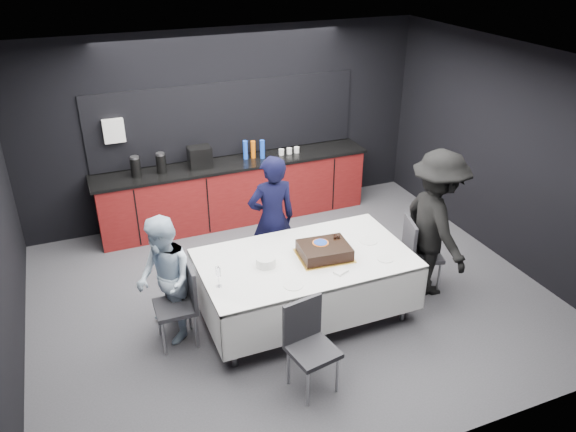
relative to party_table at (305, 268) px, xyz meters
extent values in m
plane|color=#45454B|center=(0.00, 0.40, -0.64)|extent=(6.00, 6.00, 0.00)
cube|color=white|center=(0.00, 0.40, 2.16)|extent=(6.00, 5.00, 0.04)
cube|color=black|center=(0.00, 2.90, 0.76)|extent=(6.00, 0.04, 2.80)
cube|color=black|center=(0.00, -2.10, 0.76)|extent=(6.00, 0.04, 2.80)
cube|color=black|center=(3.00, 0.40, 0.76)|extent=(0.04, 5.00, 2.80)
cube|color=#5C0E0E|center=(0.00, 2.60, -0.19)|extent=(4.00, 0.60, 0.90)
cube|color=black|center=(0.00, 2.60, 0.28)|extent=(4.10, 0.64, 0.04)
cube|color=black|center=(0.00, 2.88, 0.86)|extent=(4.00, 0.03, 1.10)
cube|color=white|center=(-1.60, 2.83, 0.91)|extent=(0.28, 0.12, 0.32)
cylinder|color=black|center=(-1.40, 2.60, 0.43)|extent=(0.14, 0.14, 0.26)
cylinder|color=black|center=(-1.05, 2.60, 0.43)|extent=(0.14, 0.14, 0.26)
cube|color=black|center=(-0.50, 2.60, 0.45)|extent=(0.32, 0.24, 0.30)
cylinder|color=blue|center=(0.20, 2.65, 0.44)|extent=(0.07, 0.07, 0.28)
cylinder|color=orange|center=(0.32, 2.65, 0.43)|extent=(0.07, 0.07, 0.26)
cylinder|color=blue|center=(0.44, 2.58, 0.44)|extent=(0.07, 0.07, 0.28)
cylinder|color=white|center=(0.75, 2.60, 0.34)|extent=(0.08, 0.08, 0.09)
cylinder|color=white|center=(0.88, 2.60, 0.34)|extent=(0.08, 0.08, 0.09)
cylinder|color=white|center=(1.00, 2.60, 0.34)|extent=(0.08, 0.08, 0.09)
cylinder|color=#99999E|center=(-1.40, 2.60, 0.57)|extent=(0.12, 0.12, 0.03)
cylinder|color=#99999E|center=(-1.05, 2.60, 0.57)|extent=(0.12, 0.12, 0.03)
cylinder|color=#99999E|center=(-1.00, -0.50, -0.27)|extent=(0.06, 0.06, 0.75)
cylinder|color=#99999E|center=(-1.00, 0.50, -0.27)|extent=(0.06, 0.06, 0.75)
cylinder|color=#99999E|center=(1.00, -0.50, -0.27)|extent=(0.06, 0.06, 0.75)
cylinder|color=#99999E|center=(1.00, 0.50, -0.27)|extent=(0.06, 0.06, 0.75)
cube|color=white|center=(0.00, 0.00, 0.12)|extent=(2.32, 1.32, 0.04)
cube|color=white|center=(0.00, -0.65, -0.15)|extent=(2.32, 0.02, 0.55)
cube|color=white|center=(0.00, 0.65, -0.15)|extent=(2.32, 0.02, 0.55)
cube|color=white|center=(-1.15, 0.00, -0.15)|extent=(0.02, 1.32, 0.55)
cube|color=white|center=(1.15, 0.00, -0.15)|extent=(0.02, 1.32, 0.55)
cube|color=gold|center=(0.20, -0.06, 0.15)|extent=(0.62, 0.52, 0.01)
cube|color=black|center=(0.20, -0.06, 0.21)|extent=(0.57, 0.47, 0.12)
cube|color=black|center=(0.20, -0.06, 0.28)|extent=(0.57, 0.47, 0.01)
cylinder|color=#E05D12|center=(0.18, 0.00, 0.28)|extent=(0.18, 0.18, 0.00)
cylinder|color=#163CAA|center=(0.18, 0.00, 0.29)|extent=(0.15, 0.15, 0.01)
sphere|color=black|center=(0.38, 0.06, 0.30)|extent=(0.04, 0.04, 0.04)
sphere|color=black|center=(0.40, 0.02, 0.30)|extent=(0.04, 0.04, 0.04)
sphere|color=black|center=(0.36, 0.02, 0.30)|extent=(0.04, 0.04, 0.04)
cylinder|color=white|center=(-0.46, 0.01, 0.19)|extent=(0.22, 0.22, 0.10)
cylinder|color=white|center=(-0.33, -0.45, 0.14)|extent=(0.20, 0.20, 0.01)
cylinder|color=white|center=(0.82, 0.05, 0.14)|extent=(0.21, 0.21, 0.01)
cylinder|color=white|center=(0.79, -0.36, 0.14)|extent=(0.18, 0.18, 0.01)
cylinder|color=white|center=(0.15, 0.31, 0.14)|extent=(0.21, 0.21, 0.01)
cube|color=white|center=(0.22, -0.42, 0.15)|extent=(0.18, 0.15, 0.02)
cylinder|color=white|center=(-1.03, -0.18, 0.14)|extent=(0.06, 0.06, 0.00)
cylinder|color=white|center=(-1.03, -0.18, 0.20)|extent=(0.01, 0.01, 0.12)
cylinder|color=white|center=(-1.03, -0.18, 0.31)|extent=(0.05, 0.05, 0.10)
cube|color=#29292E|center=(-1.45, 0.09, -0.19)|extent=(0.43, 0.43, 0.05)
cube|color=#29292E|center=(-1.26, 0.09, 0.06)|extent=(0.05, 0.42, 0.45)
cylinder|color=#99999E|center=(-1.61, 0.27, -0.42)|extent=(0.03, 0.03, 0.44)
cylinder|color=#99999E|center=(-1.62, -0.07, -0.42)|extent=(0.03, 0.03, 0.44)
cylinder|color=#99999E|center=(-1.27, 0.26, -0.42)|extent=(0.03, 0.03, 0.44)
cylinder|color=#99999E|center=(-1.28, -0.08, -0.42)|extent=(0.03, 0.03, 0.44)
cube|color=#29292E|center=(1.57, 0.00, -0.19)|extent=(0.52, 0.52, 0.05)
cube|color=#29292E|center=(1.39, 0.05, 0.06)|extent=(0.15, 0.41, 0.45)
cylinder|color=#99999E|center=(1.69, -0.21, -0.42)|extent=(0.03, 0.03, 0.44)
cylinder|color=#99999E|center=(1.78, 0.12, -0.42)|extent=(0.03, 0.03, 0.44)
cylinder|color=#99999E|center=(1.36, -0.11, -0.42)|extent=(0.03, 0.03, 0.44)
cylinder|color=#99999E|center=(1.46, 0.21, -0.42)|extent=(0.03, 0.03, 0.44)
cube|color=#29292E|center=(-0.39, -1.09, -0.19)|extent=(0.49, 0.49, 0.05)
cube|color=#29292E|center=(-0.43, -0.90, 0.06)|extent=(0.42, 0.11, 0.45)
cylinder|color=#99999E|center=(-0.53, -1.28, -0.42)|extent=(0.03, 0.03, 0.44)
cylinder|color=#99999E|center=(-0.20, -1.22, -0.42)|extent=(0.03, 0.03, 0.44)
cylinder|color=#99999E|center=(-0.59, -0.95, -0.42)|extent=(0.03, 0.03, 0.44)
cylinder|color=#99999E|center=(-0.26, -0.89, -0.42)|extent=(0.03, 0.03, 0.44)
imported|color=black|center=(-0.06, 0.88, 0.19)|extent=(0.61, 0.40, 1.66)
imported|color=silver|center=(-1.51, 0.22, 0.08)|extent=(0.63, 0.76, 1.44)
imported|color=black|center=(1.63, -0.08, 0.26)|extent=(0.78, 1.23, 1.81)
camera|label=1|loc=(-2.16, -4.79, 3.36)|focal=35.00mm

